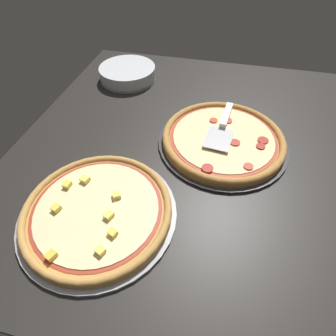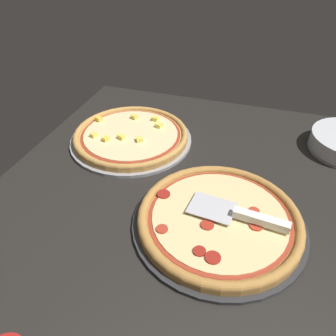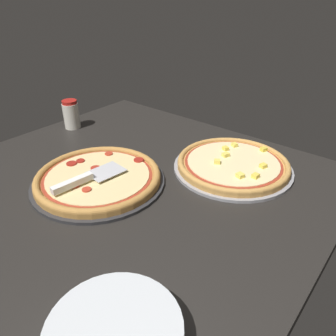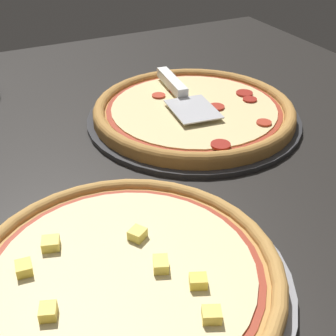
% 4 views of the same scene
% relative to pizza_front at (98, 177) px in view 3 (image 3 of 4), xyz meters
% --- Properties ---
extents(ground_plane, '(1.21, 1.24, 0.04)m').
position_rel_pizza_front_xyz_m(ground_plane, '(0.06, 0.02, -0.04)').
color(ground_plane, black).
extents(pizza_pan_front, '(0.42, 0.42, 0.01)m').
position_rel_pizza_front_xyz_m(pizza_pan_front, '(0.00, -0.00, -0.02)').
color(pizza_pan_front, '#2D2D30').
rests_on(pizza_pan_front, ground_plane).
extents(pizza_front, '(0.40, 0.40, 0.03)m').
position_rel_pizza_front_xyz_m(pizza_front, '(0.00, 0.00, 0.00)').
color(pizza_front, '#B77F3D').
rests_on(pizza_front, pizza_pan_front).
extents(pizza_pan_back, '(0.40, 0.40, 0.01)m').
position_rel_pizza_front_xyz_m(pizza_pan_back, '(0.29, 0.35, -0.02)').
color(pizza_pan_back, '#939399').
rests_on(pizza_pan_back, ground_plane).
extents(pizza_back, '(0.38, 0.38, 0.03)m').
position_rel_pizza_front_xyz_m(pizza_back, '(0.29, 0.35, -0.00)').
color(pizza_back, '#C68E47').
rests_on(pizza_back, pizza_pan_back).
extents(serving_spatula, '(0.09, 0.25, 0.02)m').
position_rel_pizza_front_xyz_m(serving_spatula, '(0.00, -0.06, 0.02)').
color(serving_spatula, silver).
rests_on(serving_spatula, pizza_front).
extents(parmesan_shaker, '(0.07, 0.07, 0.12)m').
position_rel_pizza_front_xyz_m(parmesan_shaker, '(-0.44, 0.23, 0.04)').
color(parmesan_shaker, silver).
rests_on(parmesan_shaker, ground_plane).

